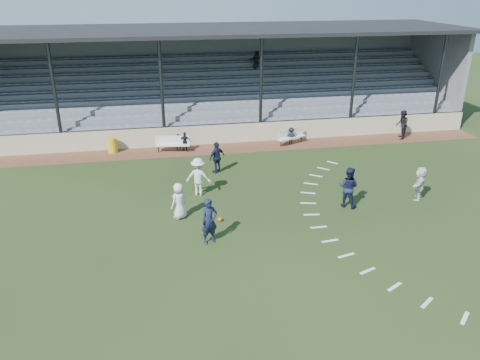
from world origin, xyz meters
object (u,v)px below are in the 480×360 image
at_px(bench_left, 173,142).
at_px(player_navy_lead, 209,221).
at_px(trash_bin, 113,145).
at_px(football, 220,219).
at_px(official, 402,125).
at_px(bench_right, 291,135).
at_px(player_white_lead, 179,201).

height_order(bench_left, player_navy_lead, player_navy_lead).
height_order(trash_bin, football, trash_bin).
height_order(trash_bin, player_navy_lead, player_navy_lead).
xyz_separation_m(bench_left, official, (14.55, -0.18, 0.36)).
relative_size(trash_bin, player_navy_lead, 0.48).
distance_m(trash_bin, football, 10.93).
relative_size(bench_right, player_white_lead, 1.24).
relative_size(player_white_lead, official, 0.87).
distance_m(football, player_white_lead, 1.90).
bearing_deg(bench_left, football, -72.46).
relative_size(bench_right, trash_bin, 2.23).
distance_m(player_white_lead, player_navy_lead, 2.50).
bearing_deg(player_navy_lead, player_white_lead, 93.53).
bearing_deg(trash_bin, player_navy_lead, -68.95).
bearing_deg(football, bench_right, 58.07).
distance_m(football, player_navy_lead, 1.93).
bearing_deg(official, player_navy_lead, -30.67).
bearing_deg(player_white_lead, bench_right, -167.80).
bearing_deg(official, football, -33.91).
xyz_separation_m(bench_right, player_white_lead, (-7.47, -8.71, 0.22)).
xyz_separation_m(bench_left, football, (1.49, -9.23, -0.48)).
height_order(football, player_navy_lead, player_navy_lead).
height_order(bench_left, official, official).
xyz_separation_m(football, player_white_lead, (-1.64, 0.65, 0.70)).
xyz_separation_m(player_navy_lead, official, (13.69, 10.68, 0.02)).
distance_m(bench_right, trash_bin, 10.83).
bearing_deg(player_navy_lead, trash_bin, 90.75).
distance_m(bench_left, trash_bin, 3.54).
distance_m(bench_left, official, 14.56).
relative_size(trash_bin, football, 4.47).
relative_size(football, player_white_lead, 0.12).
xyz_separation_m(football, official, (13.06, 9.05, 0.85)).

